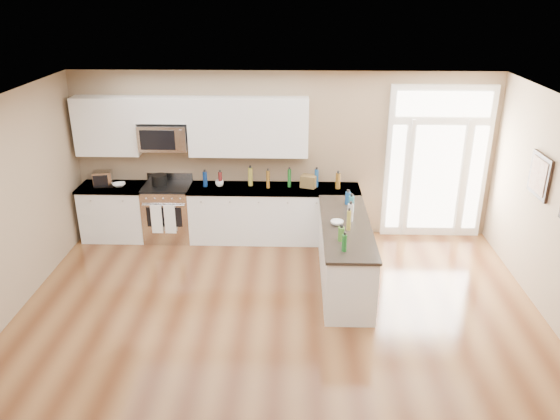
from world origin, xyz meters
name	(u,v)px	position (x,y,z in m)	size (l,w,h in m)	color
ground	(275,384)	(0.00, 0.00, 0.00)	(8.00, 8.00, 0.00)	#522C17
room_shell	(274,245)	(0.00, 0.00, 1.71)	(8.00, 8.00, 8.00)	#8E765A
back_cabinet_left	(115,213)	(-2.87, 3.69, 0.44)	(1.10, 0.66, 0.94)	silver
back_cabinet_right	(274,215)	(-0.16, 3.69, 0.44)	(2.85, 0.66, 0.94)	silver
peninsula_cabinet	(345,256)	(0.93, 2.24, 0.43)	(0.69, 2.32, 0.94)	silver
upper_cabinet_left	(107,126)	(-2.88, 3.83, 1.93)	(1.04, 0.33, 0.95)	silver
upper_cabinet_right	(248,127)	(-0.57, 3.83, 1.93)	(1.94, 0.33, 0.95)	silver
upper_cabinet_short	(162,110)	(-1.95, 3.83, 2.20)	(0.82, 0.33, 0.40)	silver
microwave	(164,137)	(-1.95, 3.80, 1.76)	(0.78, 0.41, 0.42)	silver
entry_door	(437,163)	(2.55, 3.95, 1.30)	(1.70, 0.10, 2.60)	white
wall_art_near	(540,176)	(3.47, 2.20, 1.70)	(0.05, 0.58, 0.58)	black
kitchen_range	(169,212)	(-1.95, 3.69, 0.48)	(0.78, 0.69, 1.08)	silver
stockpot	(159,180)	(-2.07, 3.72, 1.05)	(0.26, 0.26, 0.20)	black
toaster_oven	(103,179)	(-3.00, 3.68, 1.07)	(0.30, 0.23, 0.26)	silver
cardboard_box	(309,181)	(0.42, 3.73, 1.04)	(0.25, 0.18, 0.20)	brown
bowl_left	(119,185)	(-2.74, 3.67, 0.97)	(0.21, 0.21, 0.05)	white
bowl_peninsula	(337,223)	(0.79, 2.22, 0.97)	(0.18, 0.18, 0.06)	white
cup_counter	(219,183)	(-1.07, 3.72, 0.99)	(0.13, 0.13, 0.11)	white
counter_bottles	(305,195)	(0.35, 3.05, 1.07)	(2.41, 2.45, 0.31)	#19591E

